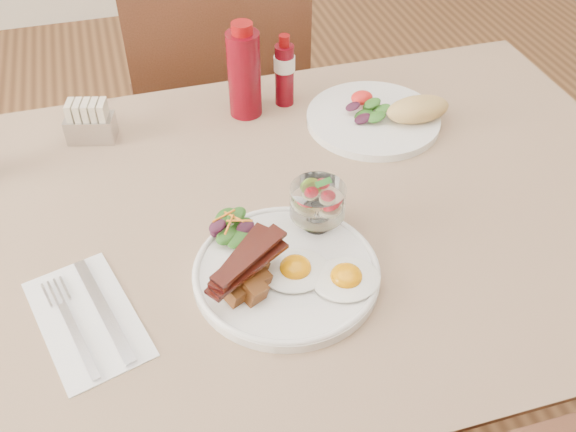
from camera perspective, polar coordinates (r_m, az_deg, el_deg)
name	(u,v)px	position (r m, az deg, el deg)	size (l,w,h in m)	color
table	(288,248)	(1.13, 0.04, -2.88)	(1.33, 0.88, 0.75)	brown
chair_far	(219,114)	(1.73, -6.17, 9.00)	(0.42, 0.42, 0.93)	brown
main_plate	(286,273)	(0.96, -0.15, -5.10)	(0.28, 0.28, 0.02)	white
fried_eggs	(321,273)	(0.94, 2.91, -5.12)	(0.18, 0.14, 0.03)	white
bacon_potato_pile	(246,272)	(0.91, -3.76, -5.02)	(0.13, 0.11, 0.06)	brown
side_salad	(232,229)	(1.00, -4.99, -1.12)	(0.07, 0.07, 0.04)	#224713
fruit_cup	(318,201)	(0.99, 2.65, 1.31)	(0.09, 0.09, 0.09)	white
second_plate	(384,115)	(1.28, 8.50, 8.83)	(0.27, 0.26, 0.07)	white
ketchup_bottle	(244,73)	(1.27, -3.92, 12.59)	(0.08, 0.08, 0.19)	#5F050F
hot_sauce_bottle	(284,71)	(1.30, -0.32, 12.74)	(0.05, 0.05, 0.15)	#5F050F
sugar_caddy	(90,123)	(1.27, -17.19, 7.88)	(0.10, 0.07, 0.08)	#BAB9BE
napkin_cutlery	(88,318)	(0.96, -17.33, -8.63)	(0.18, 0.25, 0.01)	white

